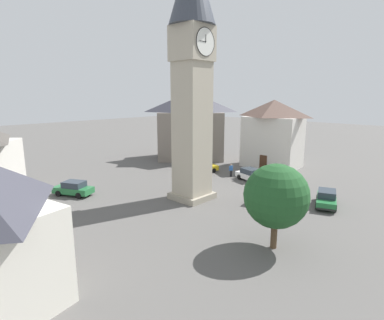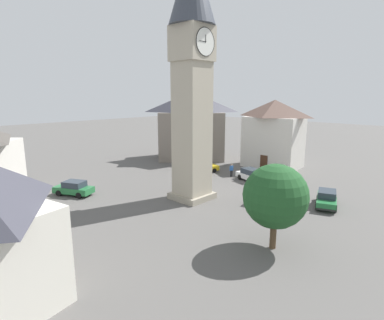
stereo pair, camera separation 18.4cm
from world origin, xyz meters
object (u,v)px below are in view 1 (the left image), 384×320
clock_tower (192,55)px  building_shop_left (191,125)px  tree (276,196)px  car_white_side (326,198)px  pedestrian (231,169)px  car_black_far (73,188)px  car_silver_kerb (203,167)px  building_terrace_right (273,133)px  car_blue_kerb (271,199)px  car_red_corner (251,175)px

clock_tower → building_shop_left: (-14.99, -14.35, -8.47)m
clock_tower → tree: (3.83, 11.33, -10.30)m
car_white_side → pedestrian: 13.46m
car_black_far → car_white_side: bearing=125.8°
car_silver_kerb → pedestrian: size_ratio=2.63×
car_black_far → building_terrace_right: size_ratio=0.46×
car_silver_kerb → car_black_far: 17.01m
pedestrian → building_terrace_right: (-8.75, 0.91, 3.93)m
car_silver_kerb → tree: 21.90m
car_blue_kerb → pedestrian: size_ratio=2.57×
pedestrian → building_terrace_right: building_terrace_right is taller
clock_tower → car_silver_kerb: bearing=-144.5°
car_red_corner → tree: tree is taller
clock_tower → car_white_side: (-7.07, 10.87, -13.27)m
pedestrian → tree: (13.67, 13.63, 2.73)m
building_terrace_right → car_black_far: bearing=-17.7°
tree → pedestrian: bearing=-135.1°
building_shop_left → car_silver_kerb: bearing=52.6°
clock_tower → building_shop_left: size_ratio=1.84×
car_white_side → building_terrace_right: size_ratio=0.46×
car_white_side → car_black_far: bearing=-54.2°
car_white_side → clock_tower: bearing=-56.9°
pedestrian → building_shop_left: building_shop_left is taller
car_silver_kerb → car_black_far: size_ratio=1.00×
car_black_far → building_shop_left: size_ratio=0.34×
building_terrace_right → car_red_corner: bearing=13.6°
clock_tower → car_silver_kerb: (-8.83, -6.29, -13.27)m
car_white_side → building_terrace_right: bearing=-133.2°
pedestrian → tree: size_ratio=0.28×
pedestrian → building_shop_left: size_ratio=0.13×
car_red_corner → building_terrace_right: bearing=-166.4°
car_blue_kerb → car_white_side: same height
car_white_side → pedestrian: (-2.76, -13.17, 0.25)m
car_red_corner → car_black_far: 20.50m
car_silver_kerb → building_terrace_right: bearing=153.3°
pedestrian → car_red_corner: bearing=89.0°
tree → car_black_far: bearing=-79.3°
tree → building_terrace_right: 25.80m
car_silver_kerb → car_red_corner: bearing=97.7°
car_blue_kerb → car_silver_kerb: same height
clock_tower → pedestrian: (-9.83, -2.30, -13.02)m
tree → building_shop_left: (-18.82, -25.68, 1.82)m
building_shop_left → building_terrace_right: 13.46m
car_silver_kerb → car_white_side: same height
car_red_corner → tree: 17.50m
clock_tower → car_white_side: 18.56m
car_blue_kerb → tree: (7.12, 4.24, 2.98)m
car_red_corner → car_white_side: (2.71, 10.14, 0.00)m
clock_tower → tree: 15.78m
car_red_corner → building_terrace_right: 9.98m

